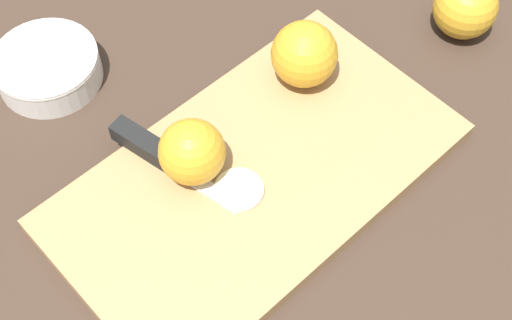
{
  "coord_description": "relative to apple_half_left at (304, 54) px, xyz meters",
  "views": [
    {
      "loc": [
        0.3,
        0.22,
        0.61
      ],
      "look_at": [
        0.0,
        0.0,
        0.04
      ],
      "focal_mm": 50.0,
      "sensor_mm": 36.0,
      "label": 1
    }
  ],
  "objects": [
    {
      "name": "ground_plane",
      "position": [
        0.13,
        0.03,
        -0.05
      ],
      "size": [
        4.0,
        4.0,
        0.0
      ],
      "primitive_type": "plane",
      "color": "#38281E"
    },
    {
      "name": "apple_whole",
      "position": [
        -0.18,
        0.1,
        -0.02
      ],
      "size": [
        0.07,
        0.07,
        0.08
      ],
      "color": "gold",
      "rests_on": "ground_plane"
    },
    {
      "name": "apple_half_left",
      "position": [
        0.0,
        0.0,
        0.0
      ],
      "size": [
        0.07,
        0.07,
        0.07
      ],
      "rotation": [
        0.0,
        0.0,
        5.89
      ],
      "color": "gold",
      "rests_on": "cutting_board"
    },
    {
      "name": "knife",
      "position": [
        0.17,
        -0.07,
        -0.03
      ],
      "size": [
        0.02,
        0.15,
        0.02
      ],
      "rotation": [
        0.0,
        0.0,
        1.57
      ],
      "color": "silver",
      "rests_on": "cutting_board"
    },
    {
      "name": "cutting_board",
      "position": [
        0.13,
        0.03,
        -0.04
      ],
      "size": [
        0.44,
        0.3,
        0.02
      ],
      "color": "#A37A4C",
      "rests_on": "ground_plane"
    },
    {
      "name": "bowl",
      "position": [
        0.15,
        -0.23,
        -0.03
      ],
      "size": [
        0.11,
        0.11,
        0.04
      ],
      "color": "silver",
      "rests_on": "ground_plane"
    },
    {
      "name": "apple_slice",
      "position": [
        0.15,
        0.03,
        -0.03
      ],
      "size": [
        0.05,
        0.05,
        0.0
      ],
      "color": "beige",
      "rests_on": "cutting_board"
    },
    {
      "name": "apple_half_right",
      "position": [
        0.16,
        -0.02,
        -0.0
      ],
      "size": [
        0.06,
        0.06,
        0.06
      ],
      "rotation": [
        0.0,
        0.0,
        2.94
      ],
      "color": "gold",
      "rests_on": "cutting_board"
    }
  ]
}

